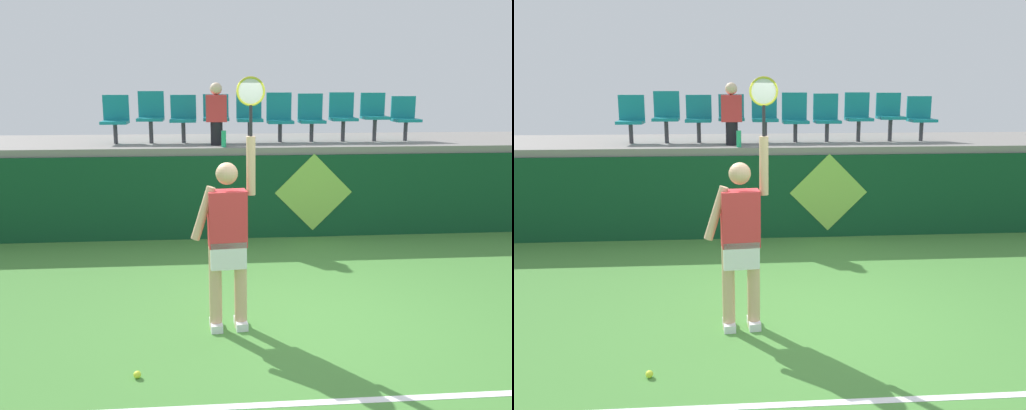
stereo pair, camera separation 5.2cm
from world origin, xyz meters
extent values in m
plane|color=#478438|center=(0.00, 0.00, 0.00)|extent=(40.00, 40.00, 0.00)
cube|color=#0F4223|center=(0.00, 3.33, 0.68)|extent=(12.02, 0.20, 1.36)
cube|color=gray|center=(0.00, 4.52, 1.42)|extent=(12.02, 2.49, 0.12)
cube|color=white|center=(0.00, -1.55, 0.00)|extent=(10.82, 0.08, 0.01)
cube|color=white|center=(-0.92, -0.13, 0.04)|extent=(0.14, 0.27, 0.08)
cube|color=white|center=(-0.66, -0.10, 0.04)|extent=(0.14, 0.27, 0.08)
cylinder|color=#DBAD84|center=(-0.92, -0.13, 0.45)|extent=(0.13, 0.13, 0.89)
cylinder|color=#DBAD84|center=(-0.66, -0.10, 0.45)|extent=(0.13, 0.13, 0.89)
cube|color=white|center=(-0.79, -0.12, 0.81)|extent=(0.38, 0.25, 0.28)
cube|color=red|center=(-0.79, -0.12, 1.17)|extent=(0.40, 0.25, 0.57)
sphere|color=#DBAD84|center=(-0.79, -0.12, 1.63)|extent=(0.22, 0.22, 0.22)
cylinder|color=#DBAD84|center=(-1.03, -0.14, 1.24)|extent=(0.26, 0.11, 0.55)
cylinder|color=#DBAD84|center=(-0.55, -0.09, 1.70)|extent=(0.09, 0.09, 0.58)
cylinder|color=black|center=(-0.55, -0.09, 2.14)|extent=(0.03, 0.03, 0.30)
torus|color=gold|center=(-0.55, -0.09, 2.42)|extent=(0.28, 0.05, 0.28)
ellipsoid|color=silver|center=(-0.55, -0.09, 2.42)|extent=(0.24, 0.04, 0.24)
sphere|color=#D1E533|center=(-1.61, -1.05, 0.03)|extent=(0.07, 0.07, 0.07)
cylinder|color=#26B272|center=(-0.73, 3.42, 1.61)|extent=(0.08, 0.08, 0.26)
cylinder|color=#38383D|center=(-2.55, 4.11, 1.65)|extent=(0.07, 0.07, 0.33)
cube|color=#147F89|center=(-2.55, 4.11, 1.84)|extent=(0.44, 0.42, 0.05)
cube|color=#147F89|center=(-2.55, 4.30, 2.08)|extent=(0.44, 0.04, 0.43)
cylinder|color=#38383D|center=(-1.95, 4.11, 1.67)|extent=(0.07, 0.07, 0.38)
cube|color=#147F89|center=(-1.95, 4.11, 1.89)|extent=(0.44, 0.42, 0.05)
cube|color=#147F89|center=(-1.95, 4.30, 2.13)|extent=(0.44, 0.04, 0.44)
cylinder|color=#38383D|center=(-1.40, 4.11, 1.66)|extent=(0.07, 0.07, 0.36)
cube|color=#147F89|center=(-1.40, 4.11, 1.86)|extent=(0.44, 0.42, 0.05)
cube|color=#147F89|center=(-1.40, 4.30, 2.09)|extent=(0.44, 0.04, 0.40)
cylinder|color=#38383D|center=(-0.84, 4.11, 1.67)|extent=(0.07, 0.07, 0.38)
cube|color=#147F89|center=(-0.84, 4.11, 1.88)|extent=(0.44, 0.42, 0.05)
cube|color=#147F89|center=(-0.84, 4.30, 2.10)|extent=(0.44, 0.04, 0.39)
cylinder|color=#38383D|center=(-0.26, 4.11, 1.66)|extent=(0.07, 0.07, 0.36)
cube|color=#147F89|center=(-0.26, 4.11, 1.87)|extent=(0.44, 0.42, 0.05)
cube|color=#147F89|center=(-0.26, 4.30, 2.12)|extent=(0.44, 0.04, 0.45)
cylinder|color=#38383D|center=(0.27, 4.11, 1.64)|extent=(0.07, 0.07, 0.33)
cube|color=#147F89|center=(0.27, 4.11, 1.83)|extent=(0.44, 0.42, 0.05)
cube|color=#147F89|center=(0.27, 4.30, 2.09)|extent=(0.44, 0.04, 0.47)
cylinder|color=#38383D|center=(0.83, 4.11, 1.64)|extent=(0.07, 0.07, 0.33)
cube|color=#147F89|center=(0.83, 4.11, 1.83)|extent=(0.44, 0.42, 0.05)
cube|color=#147F89|center=(0.83, 4.30, 2.08)|extent=(0.44, 0.04, 0.45)
cylinder|color=#38383D|center=(1.39, 4.11, 1.66)|extent=(0.07, 0.07, 0.37)
cube|color=#147F89|center=(1.39, 4.11, 1.87)|extent=(0.44, 0.42, 0.05)
cube|color=#147F89|center=(1.39, 4.30, 2.11)|extent=(0.44, 0.04, 0.43)
cylinder|color=#38383D|center=(1.95, 4.11, 1.67)|extent=(0.07, 0.07, 0.39)
cube|color=#147F89|center=(1.95, 4.11, 1.89)|extent=(0.44, 0.42, 0.05)
cube|color=#147F89|center=(1.95, 4.30, 2.12)|extent=(0.44, 0.04, 0.40)
cylinder|color=#38383D|center=(2.52, 4.11, 1.65)|extent=(0.07, 0.07, 0.34)
cube|color=#147F89|center=(2.52, 4.11, 1.84)|extent=(0.44, 0.42, 0.05)
cube|color=#147F89|center=(2.52, 4.30, 2.06)|extent=(0.44, 0.04, 0.39)
cylinder|color=black|center=(-0.84, 3.73, 1.67)|extent=(0.20, 0.20, 0.38)
cube|color=red|center=(-0.84, 3.73, 2.08)|extent=(0.34, 0.20, 0.44)
sphere|color=beige|center=(-0.84, 3.73, 2.40)|extent=(0.20, 0.20, 0.20)
cube|color=#0F4223|center=(0.72, 3.23, 0.00)|extent=(0.90, 0.01, 0.00)
plane|color=#8CC64C|center=(0.72, 3.22, 0.75)|extent=(1.27, 0.00, 1.27)
camera|label=1|loc=(-0.95, -5.44, 2.51)|focal=38.59mm
camera|label=2|loc=(-0.90, -5.44, 2.51)|focal=38.59mm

